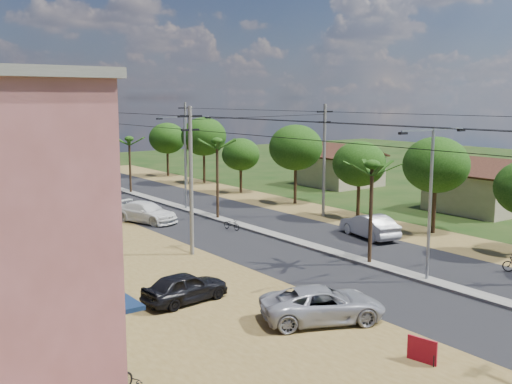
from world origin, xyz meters
TOP-DOWN VIEW (x-y plane):
  - ground at (0.00, 0.00)m, footprint 160.00×160.00m
  - road at (0.00, 15.00)m, footprint 12.00×110.00m
  - median at (0.00, 18.00)m, footprint 1.00×90.00m
  - dirt_lot_west at (-15.00, 8.00)m, footprint 18.00×46.00m
  - dirt_shoulder_east at (8.50, 15.00)m, footprint 5.00×90.00m
  - house_east_near at (20.00, 10.00)m, footprint 7.60×7.50m
  - house_east_far at (21.00, 28.00)m, footprint 7.60×7.50m
  - tree_east_c at (9.70, 7.00)m, footprint 4.60×4.60m
  - tree_east_d at (9.40, 14.00)m, footprint 4.20×4.20m
  - tree_east_e at (9.60, 22.00)m, footprint 4.80×4.80m
  - tree_east_f at (9.20, 30.00)m, footprint 3.80×3.80m
  - tree_east_g at (9.80, 38.00)m, footprint 5.00×5.00m
  - tree_east_h at (9.50, 46.00)m, footprint 4.40×4.40m
  - palm_median_near at (0.00, 4.00)m, footprint 2.00×2.00m
  - palm_median_mid at (0.00, 20.00)m, footprint 2.00×2.00m
  - palm_median_far at (0.00, 36.00)m, footprint 2.00×2.00m
  - streetlight_near at (0.00, 0.00)m, footprint 5.10×0.18m
  - streetlight_mid at (0.00, 25.00)m, footprint 5.10×0.18m
  - streetlight_far at (0.00, 50.00)m, footprint 5.10×0.18m
  - utility_pole_w_b at (-7.00, 12.00)m, footprint 1.60×0.24m
  - utility_pole_w_c at (-7.00, 34.00)m, footprint 1.60×0.24m
  - utility_pole_w_d at (-7.00, 55.00)m, footprint 1.60×0.24m
  - utility_pole_e_b at (7.50, 16.00)m, footprint 1.60×0.24m
  - utility_pole_e_c at (7.50, 38.00)m, footprint 1.60×0.24m
  - car_silver_mid at (5.00, 8.70)m, footprint 2.67×5.15m
  - car_white_far at (-5.00, 22.35)m, footprint 3.89×5.76m
  - car_parked_silver at (-8.12, -0.90)m, footprint 5.87×4.42m
  - car_parked_dark at (-11.64, 4.70)m, footprint 4.33×2.07m
  - moto_rider_west_a at (-1.20, 16.28)m, footprint 0.80×1.62m
  - moto_rider_west_b at (-4.81, 35.98)m, footprint 0.65×1.62m
  - roadside_sign at (-8.00, -6.00)m, footprint 0.32×1.12m

SIDE VIEW (x-z plane):
  - ground at x=0.00m, z-range 0.00..0.00m
  - dirt_shoulder_east at x=8.50m, z-range 0.00..0.03m
  - dirt_lot_west at x=-15.00m, z-range 0.00..0.04m
  - road at x=0.00m, z-range 0.00..0.04m
  - median at x=0.00m, z-range 0.00..0.18m
  - moto_rider_west_a at x=-1.20m, z-range 0.00..0.82m
  - roadside_sign at x=-8.00m, z-range 0.00..0.94m
  - moto_rider_west_b at x=-4.81m, z-range 0.00..0.95m
  - car_parked_dark at x=-11.64m, z-range 0.00..1.43m
  - car_parked_silver at x=-8.12m, z-range 0.00..1.48m
  - car_white_far at x=-5.00m, z-range 0.00..1.55m
  - car_silver_mid at x=5.00m, z-range 0.00..1.62m
  - house_east_near at x=20.00m, z-range 0.09..4.69m
  - house_east_far at x=21.00m, z-range 0.09..4.69m
  - tree_east_f at x=9.20m, z-range 1.13..6.64m
  - tree_east_d at x=9.40m, z-range 1.27..7.41m
  - tree_east_h at x=9.50m, z-range 1.38..7.90m
  - utility_pole_w_b at x=-7.00m, z-range 0.26..9.26m
  - utility_pole_w_c at x=-7.00m, z-range 0.26..9.26m
  - utility_pole_w_d at x=-7.00m, z-range 0.26..9.26m
  - utility_pole_e_b at x=7.50m, z-range 0.26..9.26m
  - utility_pole_e_c at x=7.50m, z-range 0.26..9.26m
  - streetlight_near at x=0.00m, z-range 0.79..8.79m
  - streetlight_mid at x=0.00m, z-range 0.79..8.79m
  - streetlight_far at x=0.00m, z-range 0.79..8.79m
  - tree_east_c at x=9.70m, z-range 1.45..8.28m
  - tree_east_e at x=9.60m, z-range 1.52..8.66m
  - tree_east_g at x=9.80m, z-range 1.55..8.93m
  - palm_median_far at x=0.00m, z-range 2.34..8.19m
  - palm_median_near at x=0.00m, z-range 2.46..8.61m
  - palm_median_mid at x=0.00m, z-range 2.62..9.17m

